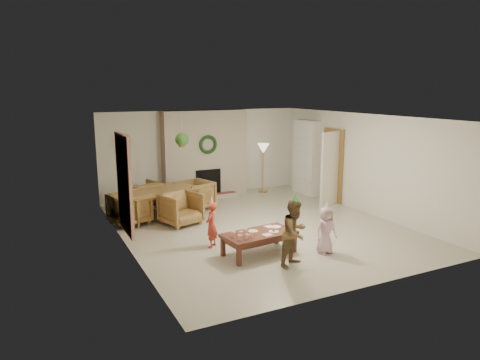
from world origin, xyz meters
TOP-DOWN VIEW (x-y plane):
  - floor at (0.00, 0.00)m, footprint 7.00×7.00m
  - ceiling at (0.00, 0.00)m, footprint 7.00×7.00m
  - wall_back at (0.00, 3.50)m, footprint 7.00×0.00m
  - wall_front at (0.00, -3.50)m, footprint 7.00×0.00m
  - wall_left at (-3.00, 0.00)m, footprint 0.00×7.00m
  - wall_right at (3.00, 0.00)m, footprint 0.00×7.00m
  - fireplace_mass at (0.00, 3.30)m, footprint 2.50×0.40m
  - fireplace_hearth at (0.00, 2.95)m, footprint 1.60×0.30m
  - fireplace_firebox at (0.00, 3.12)m, footprint 0.75×0.12m
  - fireplace_wreath at (0.00, 3.07)m, footprint 0.54×0.10m
  - floor_lamp_base at (1.75, 3.00)m, footprint 0.28×0.28m
  - floor_lamp_post at (1.75, 3.00)m, footprint 0.03×0.03m
  - floor_lamp_shade at (1.75, 3.00)m, footprint 0.36×0.36m
  - bookshelf_carcass at (2.84, 2.30)m, footprint 0.30×1.00m
  - bookshelf_shelf_a at (2.82, 2.30)m, footprint 0.30×0.92m
  - bookshelf_shelf_b at (2.82, 2.30)m, footprint 0.30×0.92m
  - bookshelf_shelf_c at (2.82, 2.30)m, footprint 0.30×0.92m
  - bookshelf_shelf_d at (2.82, 2.30)m, footprint 0.30×0.92m
  - books_row_lower at (2.80, 2.15)m, footprint 0.20×0.40m
  - books_row_mid at (2.80, 2.35)m, footprint 0.20×0.44m
  - books_row_upper at (2.80, 2.20)m, footprint 0.20×0.36m
  - door_frame at (2.96, 1.20)m, footprint 0.05×0.86m
  - door_leaf at (2.58, 0.82)m, footprint 0.77×0.32m
  - curtain_panel at (-2.96, 0.20)m, footprint 0.06×1.20m
  - dining_table at (-1.80, 1.78)m, footprint 2.16×1.59m
  - dining_chair_near at (-1.55, 0.98)m, footprint 1.01×1.02m
  - dining_chair_far at (-2.04, 2.59)m, footprint 1.01×1.02m
  - dining_chair_left at (-2.60, 1.53)m, footprint 1.02×1.01m
  - dining_chair_right at (-0.78, 2.10)m, footprint 1.02×1.01m
  - hanging_plant_cord at (-1.30, 1.50)m, footprint 0.01×0.01m
  - hanging_plant_pot at (-1.30, 1.50)m, footprint 0.16×0.16m
  - hanging_plant_foliage at (-1.30, 1.50)m, footprint 0.32×0.32m
  - coffee_table_top at (-0.82, -1.48)m, footprint 1.46×0.84m
  - coffee_table_apron at (-0.82, -1.48)m, footprint 1.34×0.73m
  - coffee_leg_fl at (-1.41, -1.83)m, footprint 0.08×0.08m
  - coffee_leg_fr at (-0.16, -1.69)m, footprint 0.08×0.08m
  - coffee_leg_bl at (-1.47, -1.26)m, footprint 0.08×0.08m
  - coffee_leg_br at (-0.22, -1.13)m, footprint 0.08×0.08m
  - cup_a at (-1.33, -1.70)m, footprint 0.08×0.08m
  - cup_b at (-1.35, -1.48)m, footprint 0.08×0.08m
  - cup_c at (-1.20, -1.74)m, footprint 0.08×0.08m
  - cup_d at (-1.22, -1.52)m, footprint 0.08×0.08m
  - cup_e at (-1.06, -1.63)m, footprint 0.08×0.08m
  - cup_f at (-1.08, -1.42)m, footprint 0.08×0.08m
  - plate_a at (-0.88, -1.36)m, footprint 0.21×0.21m
  - plate_b at (-0.54, -1.56)m, footprint 0.21×0.21m
  - plate_c at (-0.35, -1.32)m, footprint 0.21×0.21m
  - food_scoop at (-0.54, -1.56)m, footprint 0.08×0.08m
  - napkin_left at (-0.74, -1.66)m, footprint 0.18×0.18m
  - napkin_right at (-0.46, -1.25)m, footprint 0.18×0.18m
  - child_red at (-1.48, -0.72)m, footprint 0.39×0.39m
  - party_hat_red at (-1.48, -0.72)m, footprint 0.17×0.17m
  - child_plaid at (-0.49, -2.22)m, footprint 0.72×0.65m
  - party_hat_plaid at (-0.49, -2.22)m, footprint 0.15×0.15m
  - child_pink at (0.36, -1.99)m, footprint 0.45×0.30m
  - party_hat_pink at (0.36, -1.99)m, footprint 0.14×0.14m

SIDE VIEW (x-z plane):
  - floor at x=0.00m, z-range 0.00..0.00m
  - floor_lamp_base at x=1.75m, z-range 0.00..0.03m
  - fireplace_hearth at x=0.00m, z-range 0.00..0.12m
  - coffee_leg_fl at x=-1.41m, z-range 0.00..0.36m
  - coffee_leg_fr at x=-0.16m, z-range 0.00..0.36m
  - coffee_leg_bl at x=-1.47m, z-range 0.00..0.36m
  - coffee_leg_br at x=-0.22m, z-range 0.00..0.36m
  - coffee_table_apron at x=-0.82m, z-range 0.28..0.36m
  - dining_table at x=-1.80m, z-range 0.00..0.68m
  - dining_chair_near at x=-1.55m, z-range 0.00..0.75m
  - dining_chair_far at x=-2.04m, z-range 0.00..0.75m
  - dining_chair_left at x=-2.60m, z-range 0.00..0.75m
  - dining_chair_right at x=-0.78m, z-range 0.00..0.75m
  - coffee_table_top at x=-0.82m, z-range 0.36..0.43m
  - napkin_left at x=-0.74m, z-range 0.43..0.43m
  - napkin_right at x=-0.46m, z-range 0.43..0.43m
  - plate_a at x=-0.88m, z-range 0.43..0.44m
  - plate_b at x=-0.54m, z-range 0.43..0.44m
  - plate_c at x=-0.35m, z-range 0.43..0.44m
  - fireplace_firebox at x=0.00m, z-range 0.07..0.82m
  - bookshelf_shelf_a at x=2.82m, z-range 0.43..0.47m
  - child_pink at x=0.36m, z-range 0.00..0.91m
  - child_red at x=-1.48m, z-range 0.00..0.91m
  - food_scoop at x=-0.54m, z-range 0.44..0.51m
  - cup_a at x=-1.33m, z-range 0.43..0.52m
  - cup_b at x=-1.35m, z-range 0.43..0.52m
  - cup_c at x=-1.20m, z-range 0.43..0.52m
  - cup_d at x=-1.22m, z-range 0.43..0.52m
  - cup_e at x=-1.06m, z-range 0.43..0.52m
  - cup_f at x=-1.08m, z-range 0.43..0.52m
  - books_row_lower at x=2.80m, z-range 0.47..0.71m
  - child_plaid at x=-0.49m, z-range 0.00..1.21m
  - floor_lamp_post at x=1.75m, z-range 0.02..1.37m
  - bookshelf_shelf_b at x=2.82m, z-range 0.83..0.86m
  - party_hat_pink at x=0.36m, z-range 0.87..1.03m
  - party_hat_red at x=-1.48m, z-range 0.87..1.04m
  - books_row_mid at x=2.80m, z-range 0.87..1.11m
  - door_leaf at x=2.58m, z-range 0.00..2.00m
  - door_frame at x=2.96m, z-range 0.00..2.04m
  - bookshelf_carcass at x=2.84m, z-range 0.00..2.20m
  - party_hat_plaid at x=-0.49m, z-range 1.15..1.35m
  - wall_back at x=0.00m, z-range -2.25..4.75m
  - wall_front at x=0.00m, z-range -2.25..4.75m
  - wall_left at x=-3.00m, z-range -2.25..4.75m
  - wall_right at x=3.00m, z-range -2.25..4.75m
  - fireplace_mass at x=0.00m, z-range 0.00..2.50m
  - bookshelf_shelf_c at x=2.82m, z-range 1.24..1.26m
  - curtain_panel at x=-2.96m, z-range 0.25..2.25m
  - floor_lamp_shade at x=1.75m, z-range 1.19..1.49m
  - books_row_upper at x=2.80m, z-range 1.27..1.49m
  - fireplace_wreath at x=0.00m, z-range 1.28..1.82m
  - bookshelf_shelf_d at x=2.82m, z-range 1.64..1.66m
  - hanging_plant_pot at x=-1.30m, z-range 1.74..1.86m
  - hanging_plant_foliage at x=-1.30m, z-range 1.76..2.08m
  - hanging_plant_cord at x=-1.30m, z-range 1.80..2.50m
  - ceiling at x=0.00m, z-range 2.50..2.50m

